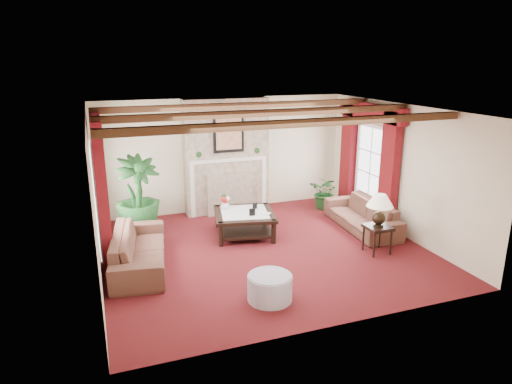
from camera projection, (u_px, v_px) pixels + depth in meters
name	position (u px, v px, depth m)	size (l,w,h in m)	color
floor	(265.00, 250.00, 8.82)	(6.00, 6.00, 0.00)	#4C0F0D
ceiling	(265.00, 110.00, 8.05)	(6.00, 6.00, 0.00)	white
back_wall	(224.00, 155.00, 10.92)	(6.00, 0.02, 2.70)	beige
left_wall	(94.00, 200.00, 7.46)	(0.02, 5.50, 2.70)	beige
right_wall	(400.00, 170.00, 9.41)	(0.02, 5.50, 2.70)	beige
ceiling_beams	(265.00, 113.00, 8.07)	(6.00, 3.00, 0.12)	#3B2312
fireplace	(225.00, 98.00, 10.36)	(2.00, 0.52, 2.70)	tan
french_door_left	(90.00, 142.00, 8.15)	(0.10, 1.10, 2.16)	white
french_door_right	(374.00, 126.00, 10.09)	(0.10, 1.10, 2.16)	white
curtains_left	(94.00, 118.00, 8.07)	(0.20, 2.40, 2.55)	#520B0B
curtains_right	(371.00, 107.00, 9.93)	(0.20, 2.40, 2.55)	#520B0B
sofa_left	(139.00, 243.00, 8.05)	(0.98, 2.31, 0.88)	#350E1A
sofa_right	(362.00, 210.00, 9.86)	(0.73, 2.14, 0.82)	#350E1A
potted_palm	(139.00, 212.00, 9.57)	(1.37, 1.86, 0.93)	black
small_plant	(325.00, 196.00, 11.19)	(1.11, 1.10, 0.64)	black
coffee_table	(244.00, 224.00, 9.53)	(1.21, 1.21, 0.50)	black
side_table	(377.00, 239.00, 8.66)	(0.46, 0.46, 0.54)	black
ottoman	(270.00, 288.00, 6.97)	(0.69, 0.69, 0.40)	#918EA1
table_lamp	(379.00, 210.00, 8.50)	(0.50, 0.50, 0.63)	black
flower_vase	(225.00, 205.00, 9.66)	(0.19, 0.19, 0.18)	silver
book	(261.00, 209.00, 9.26)	(0.17, 0.13, 0.27)	black
photo_frame_a	(252.00, 212.00, 9.21)	(0.12, 0.02, 0.16)	black
photo_frame_b	(255.00, 206.00, 9.63)	(0.10, 0.02, 0.14)	black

